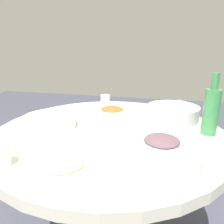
% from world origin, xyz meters
% --- Properties ---
extents(round_dining_table, '(1.15, 1.15, 0.76)m').
position_xyz_m(round_dining_table, '(0.00, 0.00, 0.64)').
color(round_dining_table, '#99999E').
rests_on(round_dining_table, ground).
extents(rice_bowl, '(0.29, 0.29, 0.09)m').
position_xyz_m(rice_bowl, '(0.32, 0.22, 0.80)').
color(rice_bowl, '#B2B5BA').
rests_on(rice_bowl, round_dining_table).
extents(soup_bowl, '(0.26, 0.26, 0.07)m').
position_xyz_m(soup_bowl, '(-0.30, -0.06, 0.79)').
color(soup_bowl, white).
rests_on(soup_bowl, round_dining_table).
extents(dish_noodles, '(0.21, 0.21, 0.03)m').
position_xyz_m(dish_noodles, '(-0.07, -0.39, 0.77)').
color(dish_noodles, white).
rests_on(dish_noodles, round_dining_table).
extents(dish_eggplant, '(0.23, 0.23, 0.05)m').
position_xyz_m(dish_eggplant, '(0.26, -0.15, 0.78)').
color(dish_eggplant, white).
rests_on(dish_eggplant, round_dining_table).
extents(dish_stirfry, '(0.20, 0.20, 0.04)m').
position_xyz_m(dish_stirfry, '(-0.05, 0.26, 0.78)').
color(dish_stirfry, silver).
rests_on(dish_stirfry, round_dining_table).
extents(green_bottle, '(0.07, 0.07, 0.29)m').
position_xyz_m(green_bottle, '(0.48, 0.05, 0.88)').
color(green_bottle, '#378148').
rests_on(green_bottle, round_dining_table).
extents(tea_cup_near, '(0.07, 0.07, 0.07)m').
position_xyz_m(tea_cup_near, '(-0.15, 0.48, 0.79)').
color(tea_cup_near, white).
rests_on(tea_cup_near, round_dining_table).
extents(tea_cup_side, '(0.08, 0.08, 0.06)m').
position_xyz_m(tea_cup_side, '(0.35, -0.35, 0.79)').
color(tea_cup_side, white).
rests_on(tea_cup_side, round_dining_table).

